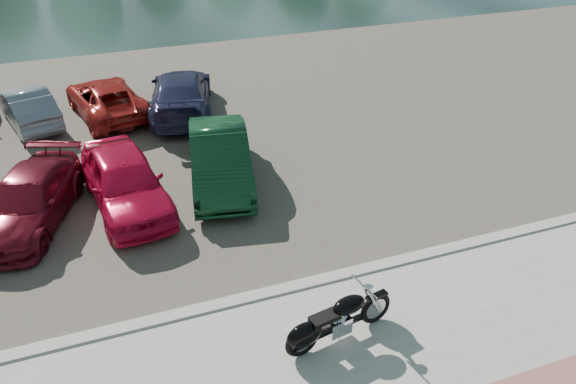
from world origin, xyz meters
name	(u,v)px	position (x,y,z in m)	size (l,w,h in m)	color
ground	(371,348)	(0.00, 0.00, 0.00)	(200.00, 200.00, 0.00)	#595447
kerb	(328,279)	(0.00, 2.00, 0.07)	(60.00, 0.30, 0.14)	#A19F97
parking_lot	(223,120)	(0.00, 11.00, 0.02)	(60.00, 18.00, 0.04)	#48413A
motorcycle	(330,323)	(-0.70, 0.34, 0.56)	(2.31, 0.83, 1.05)	black
car_3	(29,200)	(-5.95, 6.59, 0.65)	(1.72, 4.22, 1.22)	maroon
car_4	(125,181)	(-3.65, 6.52, 0.77)	(1.72, 4.27, 1.46)	red
car_5	(220,158)	(-1.09, 6.88, 0.77)	(1.55, 4.44, 1.46)	#103A1F
car_9	(28,106)	(-6.13, 12.86, 0.66)	(1.32, 3.78, 1.25)	gray
car_10	(106,99)	(-3.62, 12.71, 0.65)	(2.02, 4.39, 1.22)	#AD211C
car_11	(181,93)	(-1.16, 12.08, 0.76)	(2.02, 4.97, 1.44)	#292B4F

